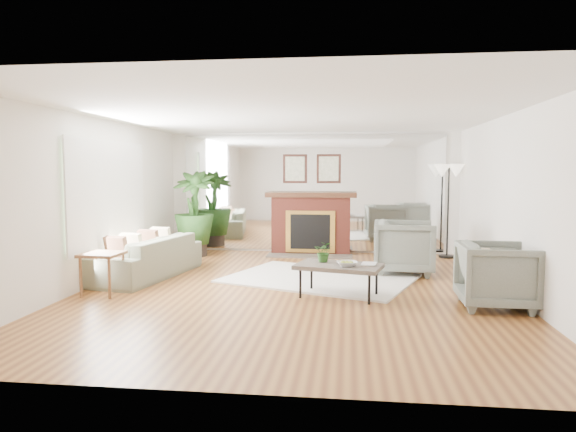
# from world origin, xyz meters

# --- Properties ---
(ground) EXTENTS (7.00, 7.00, 0.00)m
(ground) POSITION_xyz_m (0.00, 0.00, 0.00)
(ground) COLOR brown
(ground) RESTS_ON ground
(wall_left) EXTENTS (0.02, 7.00, 2.50)m
(wall_left) POSITION_xyz_m (-2.99, 0.00, 1.25)
(wall_left) COLOR white
(wall_left) RESTS_ON ground
(wall_right) EXTENTS (0.02, 7.00, 2.50)m
(wall_right) POSITION_xyz_m (2.99, 0.00, 1.25)
(wall_right) COLOR white
(wall_right) RESTS_ON ground
(wall_back) EXTENTS (6.00, 0.02, 2.50)m
(wall_back) POSITION_xyz_m (0.00, 3.49, 1.25)
(wall_back) COLOR white
(wall_back) RESTS_ON ground
(mirror_panel) EXTENTS (5.40, 0.04, 2.40)m
(mirror_panel) POSITION_xyz_m (0.00, 3.47, 1.25)
(mirror_panel) COLOR silver
(mirror_panel) RESTS_ON wall_back
(window_panel) EXTENTS (0.04, 2.40, 1.50)m
(window_panel) POSITION_xyz_m (-2.96, 0.40, 1.35)
(window_panel) COLOR #B2E09E
(window_panel) RESTS_ON wall_left
(fireplace) EXTENTS (1.85, 0.83, 2.05)m
(fireplace) POSITION_xyz_m (0.00, 3.26, 0.66)
(fireplace) COLOR maroon
(fireplace) RESTS_ON ground
(area_rug) EXTENTS (3.27, 2.81, 0.03)m
(area_rug) POSITION_xyz_m (0.32, 0.74, 0.01)
(area_rug) COLOR white
(area_rug) RESTS_ON ground
(coffee_table) EXTENTS (1.25, 0.91, 0.45)m
(coffee_table) POSITION_xyz_m (0.64, -0.37, 0.41)
(coffee_table) COLOR #63594E
(coffee_table) RESTS_ON ground
(sofa) EXTENTS (1.22, 2.32, 0.65)m
(sofa) POSITION_xyz_m (-2.45, 0.63, 0.32)
(sofa) COLOR gray
(sofa) RESTS_ON ground
(armchair_back) EXTENTS (1.03, 1.01, 0.89)m
(armchair_back) POSITION_xyz_m (1.69, 1.38, 0.44)
(armchair_back) COLOR gray
(armchair_back) RESTS_ON ground
(armchair_front) EXTENTS (0.93, 0.90, 0.82)m
(armchair_front) POSITION_xyz_m (2.60, -0.68, 0.41)
(armchair_front) COLOR gray
(armchair_front) RESTS_ON ground
(side_table) EXTENTS (0.53, 0.53, 0.58)m
(side_table) POSITION_xyz_m (-2.59, -0.61, 0.49)
(side_table) COLOR brown
(side_table) RESTS_ON ground
(potted_ficus) EXTENTS (0.85, 0.85, 1.71)m
(potted_ficus) POSITION_xyz_m (-2.30, 2.71, 0.91)
(potted_ficus) COLOR black
(potted_ficus) RESTS_ON ground
(floor_lamp) EXTENTS (0.60, 0.33, 1.83)m
(floor_lamp) POSITION_xyz_m (2.70, 3.10, 1.57)
(floor_lamp) COLOR black
(floor_lamp) RESTS_ON ground
(tabletop_plant) EXTENTS (0.29, 0.26, 0.29)m
(tabletop_plant) POSITION_xyz_m (0.43, -0.21, 0.59)
(tabletop_plant) COLOR #2E5820
(tabletop_plant) RESTS_ON coffee_table
(fruit_bowl) EXTENTS (0.31, 0.31, 0.07)m
(fruit_bowl) POSITION_xyz_m (0.75, -0.50, 0.48)
(fruit_bowl) COLOR brown
(fruit_bowl) RESTS_ON coffee_table
(book) EXTENTS (0.23, 0.29, 0.02)m
(book) POSITION_xyz_m (0.95, -0.34, 0.46)
(book) COLOR brown
(book) RESTS_ON coffee_table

